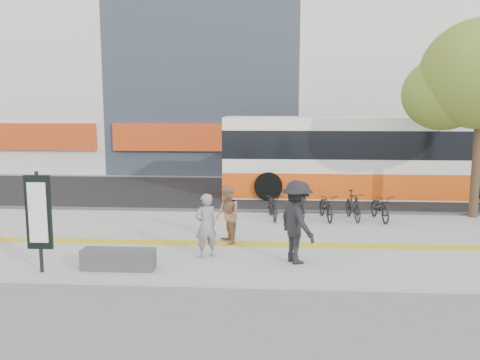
# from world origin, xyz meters

# --- Properties ---
(ground) EXTENTS (120.00, 120.00, 0.00)m
(ground) POSITION_xyz_m (0.00, 0.00, 0.00)
(ground) COLOR #63635E
(ground) RESTS_ON ground
(sidewalk) EXTENTS (40.00, 7.00, 0.08)m
(sidewalk) POSITION_xyz_m (0.00, 1.50, 0.04)
(sidewalk) COLOR gray
(sidewalk) RESTS_ON ground
(tactile_strip) EXTENTS (40.00, 0.45, 0.01)m
(tactile_strip) POSITION_xyz_m (0.00, 1.00, 0.09)
(tactile_strip) COLOR gold
(tactile_strip) RESTS_ON sidewalk
(street) EXTENTS (40.00, 8.00, 0.06)m
(street) POSITION_xyz_m (0.00, 9.00, 0.03)
(street) COLOR black
(street) RESTS_ON ground
(curb) EXTENTS (40.00, 0.25, 0.14)m
(curb) POSITION_xyz_m (0.00, 5.00, 0.07)
(curb) COLOR #3C3C3E
(curb) RESTS_ON ground
(bench) EXTENTS (1.60, 0.45, 0.45)m
(bench) POSITION_xyz_m (-2.60, -1.20, 0.30)
(bench) COLOR #3C3C3E
(bench) RESTS_ON sidewalk
(signboard) EXTENTS (0.55, 0.10, 2.20)m
(signboard) POSITION_xyz_m (-4.20, -1.51, 1.37)
(signboard) COLOR black
(signboard) RESTS_ON sidewalk
(street_tree) EXTENTS (4.40, 3.80, 6.31)m
(street_tree) POSITION_xyz_m (7.18, 4.82, 4.51)
(street_tree) COLOR #3B2B1A
(street_tree) RESTS_ON sidewalk
(bus) EXTENTS (11.73, 2.78, 3.12)m
(bus) POSITION_xyz_m (4.68, 8.50, 1.53)
(bus) COLOR white
(bus) RESTS_ON street
(bicycle_row) EXTENTS (4.10, 1.63, 0.92)m
(bicycle_row) POSITION_xyz_m (2.44, 4.00, 0.51)
(bicycle_row) COLOR black
(bicycle_row) RESTS_ON sidewalk
(seated_woman) EXTENTS (0.67, 0.60, 1.53)m
(seated_woman) POSITION_xyz_m (-0.80, -0.16, 0.84)
(seated_woman) COLOR black
(seated_woman) RESTS_ON sidewalk
(pedestrian_tan) EXTENTS (0.82, 0.90, 1.52)m
(pedestrian_tan) POSITION_xyz_m (-0.40, 1.04, 0.84)
(pedestrian_tan) COLOR #9E6F4D
(pedestrian_tan) RESTS_ON sidewalk
(pedestrian_dark) EXTENTS (1.20, 1.42, 1.90)m
(pedestrian_dark) POSITION_xyz_m (1.33, -0.44, 1.03)
(pedestrian_dark) COLOR black
(pedestrian_dark) RESTS_ON sidewalk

